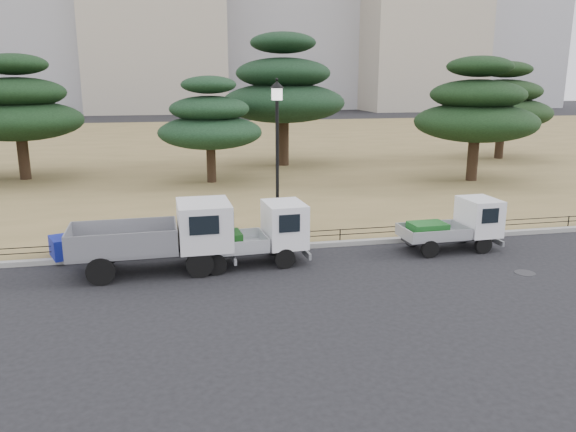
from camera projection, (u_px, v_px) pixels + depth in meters
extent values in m
plane|color=black|center=(302.00, 275.00, 16.43)|extent=(220.00, 220.00, 0.00)
cube|color=olive|center=(215.00, 148.00, 45.47)|extent=(120.00, 56.00, 0.15)
cube|color=gray|center=(284.00, 247.00, 18.88)|extent=(120.00, 0.25, 0.16)
cylinder|color=black|center=(200.00, 264.00, 16.15)|extent=(0.80, 0.18, 0.79)
cylinder|color=black|center=(196.00, 247.00, 17.78)|extent=(0.80, 0.18, 0.79)
cylinder|color=black|center=(101.00, 272.00, 15.54)|extent=(0.80, 0.18, 0.79)
cylinder|color=black|center=(105.00, 253.00, 17.17)|extent=(0.80, 0.18, 0.79)
cube|color=#2D2D30|center=(152.00, 252.00, 16.62)|extent=(4.45, 1.05, 0.14)
cube|color=gray|center=(123.00, 239.00, 16.33)|extent=(3.11, 1.81, 0.77)
cube|color=silver|center=(204.00, 224.00, 16.79)|extent=(1.58, 1.92, 1.36)
cylinder|color=black|center=(285.00, 258.00, 16.94)|extent=(0.64, 0.21, 0.63)
cylinder|color=black|center=(274.00, 246.00, 18.24)|extent=(0.64, 0.21, 0.63)
cylinder|color=black|center=(216.00, 264.00, 16.39)|extent=(0.64, 0.21, 0.63)
cylinder|color=black|center=(209.00, 251.00, 17.69)|extent=(0.64, 0.21, 0.63)
cube|color=#2D2D30|center=(247.00, 250.00, 17.29)|extent=(3.42, 0.99, 0.15)
cube|color=#B8BBC0|center=(227.00, 243.00, 17.06)|extent=(2.42, 1.57, 0.42)
cube|color=white|center=(284.00, 224.00, 17.42)|extent=(1.27, 1.62, 1.35)
cube|color=#175317|center=(220.00, 240.00, 16.97)|extent=(1.34, 1.01, 0.46)
cylinder|color=black|center=(483.00, 245.00, 18.39)|extent=(0.58, 0.17, 0.57)
cylinder|color=black|center=(463.00, 235.00, 19.57)|extent=(0.58, 0.17, 0.57)
cylinder|color=black|center=(430.00, 249.00, 17.95)|extent=(0.58, 0.17, 0.57)
cylinder|color=black|center=(412.00, 238.00, 19.13)|extent=(0.58, 0.17, 0.57)
cube|color=#2D2D30|center=(448.00, 238.00, 18.74)|extent=(3.11, 0.80, 0.13)
cube|color=#A6A9AD|center=(433.00, 231.00, 18.54)|extent=(2.17, 1.36, 0.38)
cube|color=silver|center=(479.00, 216.00, 18.82)|extent=(1.11, 1.45, 1.22)
cube|color=#1A5E20|center=(428.00, 229.00, 18.47)|extent=(1.20, 0.88, 0.42)
cylinder|color=black|center=(278.00, 241.00, 19.10)|extent=(0.41, 0.41, 0.15)
cylinder|color=black|center=(277.00, 171.00, 18.52)|extent=(0.11, 0.11, 4.62)
cylinder|color=white|center=(277.00, 94.00, 17.93)|extent=(0.37, 0.37, 0.37)
cone|color=black|center=(277.00, 85.00, 17.85)|extent=(0.48, 0.48, 0.23)
cylinder|color=black|center=(283.00, 238.00, 18.96)|extent=(38.00, 0.03, 0.03)
cylinder|color=black|center=(283.00, 233.00, 18.92)|extent=(38.00, 0.03, 0.03)
cylinder|color=black|center=(283.00, 238.00, 18.96)|extent=(0.04, 0.04, 0.40)
cube|color=navy|center=(74.00, 245.00, 17.73)|extent=(1.63, 1.41, 0.64)
cube|color=navy|center=(82.00, 232.00, 17.55)|extent=(0.79, 0.73, 0.27)
cylinder|color=#2D2D30|center=(525.00, 273.00, 16.60)|extent=(0.60, 0.60, 0.01)
cylinder|color=black|center=(23.00, 156.00, 30.79)|extent=(0.59, 0.59, 2.62)
ellipsoid|color=black|center=(19.00, 121.00, 30.33)|extent=(6.73, 6.73, 2.15)
ellipsoid|color=black|center=(16.00, 93.00, 29.98)|extent=(5.14, 5.14, 1.64)
ellipsoid|color=black|center=(13.00, 64.00, 29.62)|extent=(3.55, 3.55, 1.13)
cylinder|color=black|center=(211.00, 162.00, 29.98)|extent=(0.49, 0.49, 2.18)
ellipsoid|color=black|center=(210.00, 132.00, 29.61)|extent=(5.49, 5.49, 1.76)
ellipsoid|color=black|center=(209.00, 109.00, 29.31)|extent=(4.19, 4.19, 1.34)
ellipsoid|color=black|center=(209.00, 85.00, 29.02)|extent=(2.89, 2.89, 0.93)
cylinder|color=black|center=(283.00, 140.00, 35.73)|extent=(0.72, 0.72, 3.21)
ellipsoid|color=black|center=(283.00, 103.00, 35.18)|extent=(7.73, 7.73, 2.47)
ellipsoid|color=black|center=(283.00, 73.00, 34.74)|extent=(5.90, 5.90, 1.89)
ellipsoid|color=black|center=(283.00, 43.00, 34.31)|extent=(4.07, 4.07, 1.30)
cylinder|color=black|center=(473.00, 157.00, 30.44)|extent=(0.58, 0.58, 2.57)
ellipsoid|color=black|center=(476.00, 122.00, 29.99)|extent=(6.53, 6.53, 2.09)
ellipsoid|color=black|center=(478.00, 95.00, 29.64)|extent=(4.98, 4.98, 1.59)
ellipsoid|color=black|center=(480.00, 66.00, 29.30)|extent=(3.44, 3.44, 1.10)
cylinder|color=black|center=(500.00, 140.00, 38.82)|extent=(0.58, 0.58, 2.56)
ellipsoid|color=black|center=(502.00, 113.00, 38.37)|extent=(6.53, 6.53, 2.09)
ellipsoid|color=black|center=(504.00, 91.00, 38.03)|extent=(4.99, 4.99, 1.60)
ellipsoid|color=black|center=(506.00, 69.00, 37.68)|extent=(3.44, 3.44, 1.10)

